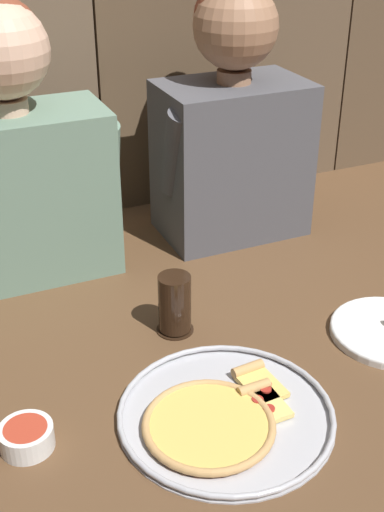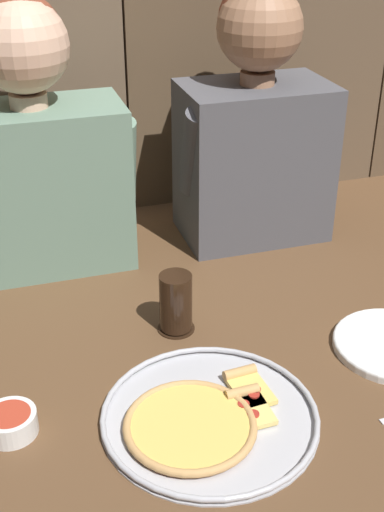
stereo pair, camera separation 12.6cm
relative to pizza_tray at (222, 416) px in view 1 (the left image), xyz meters
name	(u,v)px [view 1 (the left image)]	position (x,y,z in m)	size (l,w,h in m)	color
ground_plane	(222,361)	(0.07, 0.14, -0.01)	(3.20, 3.20, 0.00)	brown
pizza_tray	(222,416)	(0.00, 0.00, 0.00)	(0.37, 0.37, 0.03)	#B2B2B7
drinking_glass	(175,304)	(0.03, 0.27, 0.05)	(0.08, 0.08, 0.12)	black
dipping_bowl	(26,436)	(-0.31, 0.07, 0.01)	(0.09, 0.09, 0.04)	white
diner_left	(15,156)	(-0.19, 0.63, 0.27)	(0.43, 0.21, 0.60)	slate
diner_right	(233,122)	(0.33, 0.63, 0.28)	(0.39, 0.22, 0.61)	#4C4C51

